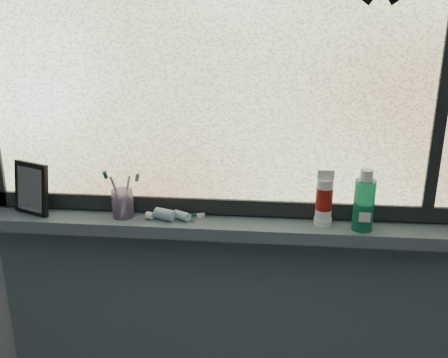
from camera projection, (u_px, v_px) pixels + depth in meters
name	position (u px, v px, depth m)	size (l,w,h in m)	color
wall_back	(233.00, 143.00, 1.55)	(3.00, 0.01, 2.50)	#9EA3A8
windowsill	(231.00, 227.00, 1.56)	(1.62, 0.14, 0.04)	#4C5B65
sill_apron	(232.00, 350.00, 1.78)	(1.62, 0.02, 0.98)	#4C5B65
window_pane	(233.00, 52.00, 1.44)	(1.50, 0.01, 1.00)	silver
frame_bottom	(232.00, 206.00, 1.59)	(1.60, 0.03, 0.05)	black
vanity_mirror	(31.00, 188.00, 1.59)	(0.13, 0.07, 0.17)	black
toothpaste_tube	(171.00, 215.00, 1.56)	(0.20, 0.04, 0.04)	silver
toothbrush_cup	(123.00, 203.00, 1.58)	(0.07, 0.07, 0.09)	#B6A1D5
toothbrush_lying	(172.00, 216.00, 1.58)	(0.20, 0.02, 0.01)	#0B6757
mouthwash_bottle	(364.00, 200.00, 1.47)	(0.06, 0.06, 0.15)	#1D9865
cream_tube	(324.00, 196.00, 1.50)	(0.05, 0.05, 0.12)	silver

